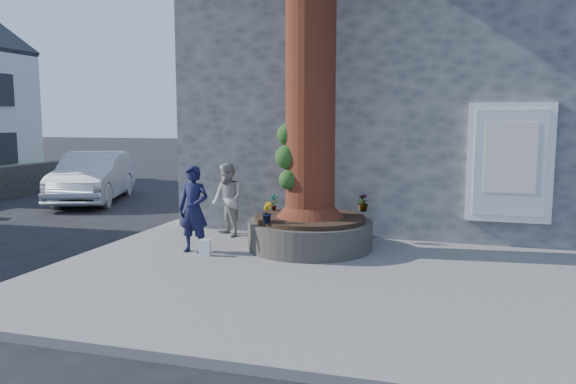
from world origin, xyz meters
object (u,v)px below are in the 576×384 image
(woman, at_px, (228,200))
(planter, at_px, (310,233))
(man, at_px, (194,209))
(car_silver, at_px, (93,177))

(woman, bearing_deg, planter, 21.00)
(planter, distance_m, woman, 2.03)
(man, xyz_separation_m, woman, (0.03, 1.49, -0.03))
(planter, xyz_separation_m, car_silver, (-8.00, 4.69, 0.34))
(car_silver, bearing_deg, woman, -54.10)
(planter, height_order, car_silver, car_silver)
(planter, xyz_separation_m, woman, (-1.89, 0.60, 0.46))
(man, bearing_deg, woman, 91.18)
(man, distance_m, car_silver, 8.26)
(planter, distance_m, man, 2.17)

